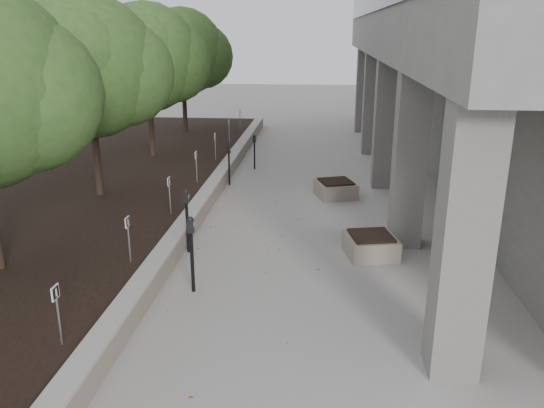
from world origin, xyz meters
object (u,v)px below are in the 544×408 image
at_px(parking_meter_4, 229,165).
at_px(parking_meter_5, 254,152).
at_px(crabapple_tree_5, 183,70).
at_px(planter_front, 371,245).
at_px(crabapple_tree_3, 91,97).
at_px(planter_back, 336,189).
at_px(parking_meter_2, 192,255).
at_px(crabapple_tree_4, 148,81).
at_px(parking_meter_3, 187,221).

height_order(parking_meter_4, parking_meter_5, parking_meter_4).
distance_m(crabapple_tree_5, planter_front, 15.02).
xyz_separation_m(crabapple_tree_3, planter_back, (6.68, 1.66, -2.87)).
relative_size(crabapple_tree_5, planter_back, 4.98).
bearing_deg(parking_meter_4, planter_front, -41.78).
height_order(crabapple_tree_3, planter_front, crabapple_tree_3).
distance_m(crabapple_tree_5, planter_back, 11.06).
bearing_deg(parking_meter_2, crabapple_tree_4, 110.07).
distance_m(crabapple_tree_3, parking_meter_3, 5.00).
bearing_deg(planter_back, crabapple_tree_5, 128.68).
xyz_separation_m(parking_meter_3, parking_meter_5, (0.56, 7.81, -0.11)).
xyz_separation_m(crabapple_tree_3, parking_meter_3, (3.25, -2.97, -2.38)).
xyz_separation_m(crabapple_tree_4, planter_back, (6.68, -3.34, -2.87)).
xyz_separation_m(crabapple_tree_4, parking_meter_2, (3.81, -9.88, -2.35)).
height_order(crabapple_tree_4, parking_meter_3, crabapple_tree_4).
bearing_deg(crabapple_tree_3, parking_meter_2, -52.02).
xyz_separation_m(crabapple_tree_5, planter_back, (6.68, -8.34, -2.87)).
height_order(parking_meter_2, planter_back, parking_meter_2).
relative_size(crabapple_tree_4, planter_back, 4.98).
bearing_deg(parking_meter_4, crabapple_tree_3, -129.59).
xyz_separation_m(planter_front, planter_back, (-0.69, 4.43, 0.01)).
height_order(parking_meter_2, parking_meter_5, parking_meter_2).
relative_size(crabapple_tree_3, crabapple_tree_5, 1.00).
relative_size(parking_meter_4, planter_back, 1.22).
relative_size(crabapple_tree_3, parking_meter_2, 3.53).
bearing_deg(parking_meter_5, planter_back, -37.92).
bearing_deg(crabapple_tree_3, parking_meter_5, 51.78).
height_order(parking_meter_2, parking_meter_4, parking_meter_2).
distance_m(parking_meter_2, parking_meter_3, 1.99).
bearing_deg(planter_front, planter_back, 98.88).
height_order(parking_meter_3, parking_meter_5, parking_meter_3).
relative_size(crabapple_tree_4, parking_meter_2, 3.53).
xyz_separation_m(crabapple_tree_4, parking_meter_4, (3.25, -2.34, -2.45)).
bearing_deg(crabapple_tree_5, crabapple_tree_3, -90.00).
bearing_deg(parking_meter_5, parking_meter_3, -84.04).
relative_size(crabapple_tree_3, parking_meter_5, 4.31).
bearing_deg(parking_meter_2, parking_meter_4, 93.22).
bearing_deg(parking_meter_3, planter_back, 55.04).
xyz_separation_m(parking_meter_3, parking_meter_4, (0.00, 5.63, -0.08)).
relative_size(parking_meter_2, planter_back, 1.41).
bearing_deg(parking_meter_2, planter_back, 65.29).
height_order(crabapple_tree_5, planter_front, crabapple_tree_5).
bearing_deg(crabapple_tree_4, planter_back, -26.58).
xyz_separation_m(crabapple_tree_4, parking_meter_3, (3.25, -7.97, -2.38)).
bearing_deg(parking_meter_2, crabapple_tree_5, 103.35).
xyz_separation_m(crabapple_tree_5, parking_meter_4, (3.25, -7.34, -2.45)).
relative_size(parking_meter_2, parking_meter_4, 1.16).
bearing_deg(planter_back, parking_meter_5, 132.00).
height_order(crabapple_tree_5, parking_meter_2, crabapple_tree_5).
height_order(crabapple_tree_5, parking_meter_5, crabapple_tree_5).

